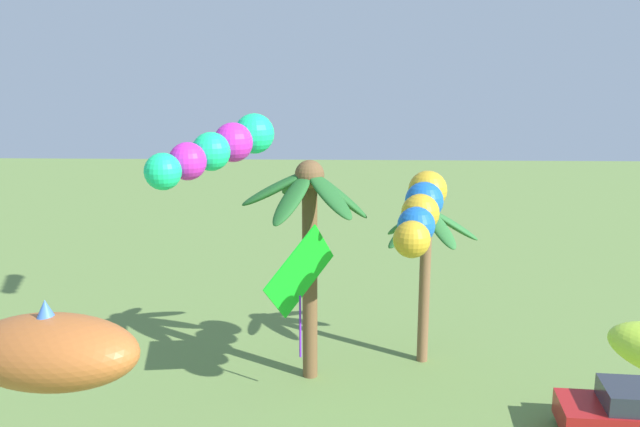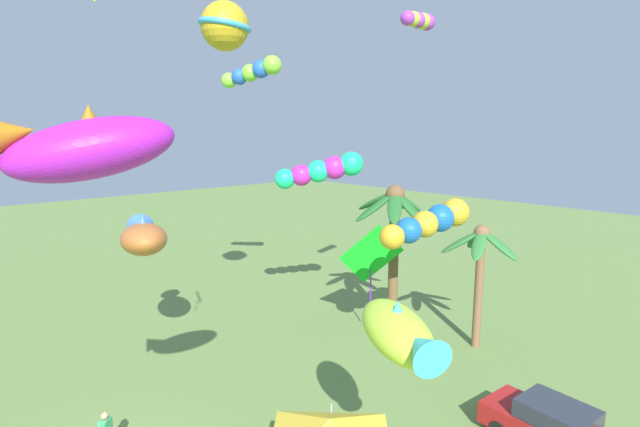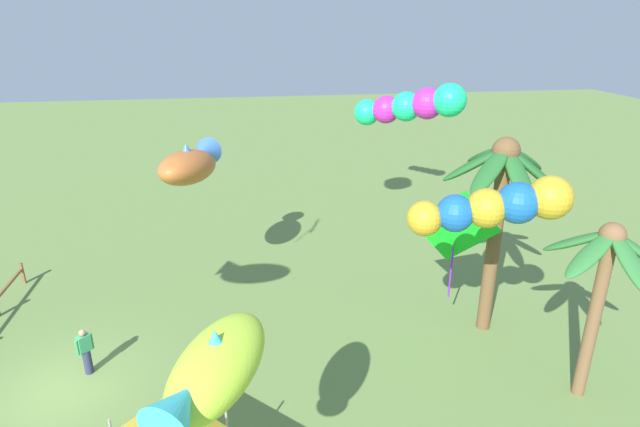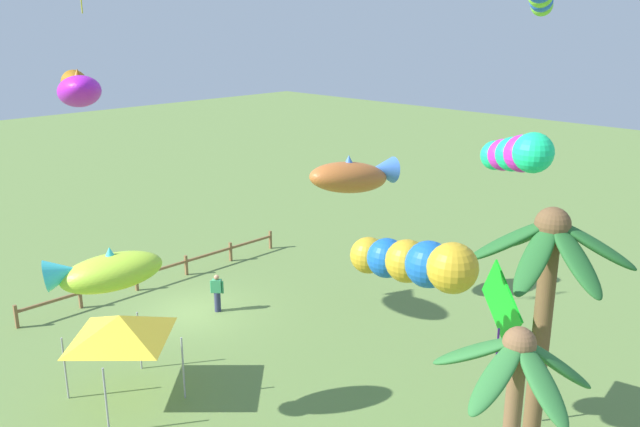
# 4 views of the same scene
# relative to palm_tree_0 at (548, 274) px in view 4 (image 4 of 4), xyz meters

# --- Properties ---
(ground_plane) EXTENTS (120.00, 120.00, 0.00)m
(ground_plane) POSITION_rel_palm_tree_0_xyz_m (1.27, -14.14, -5.29)
(ground_plane) COLOR olive
(palm_tree_0) EXTENTS (4.02, 3.91, 7.04)m
(palm_tree_0) POSITION_rel_palm_tree_0_xyz_m (0.00, 0.00, 0.00)
(palm_tree_0) COLOR brown
(palm_tree_0) RESTS_ON ground
(palm_tree_1) EXTENTS (3.24, 3.39, 5.53)m
(palm_tree_1) POSITION_rel_palm_tree_0_xyz_m (3.78, 1.26, -1.12)
(palm_tree_1) COLOR brown
(palm_tree_1) RESTS_ON ground
(rail_fence) EXTENTS (13.10, 0.12, 0.95)m
(rail_fence) POSITION_rel_palm_tree_0_xyz_m (0.43, -17.81, -4.70)
(rail_fence) COLOR brown
(rail_fence) RESTS_ON ground
(spectator_0) EXTENTS (0.42, 0.44, 1.59)m
(spectator_0) POSITION_rel_palm_tree_0_xyz_m (0.52, -13.54, -4.47)
(spectator_0) COLOR #2D3351
(spectator_0) RESTS_ON ground
(festival_tent) EXTENTS (2.86, 2.86, 2.85)m
(festival_tent) POSITION_rel_palm_tree_0_xyz_m (6.46, -10.35, -2.82)
(festival_tent) COLOR #9E9EA3
(festival_tent) RESTS_ON ground
(kite_fish_0) EXTENTS (4.13, 2.75, 1.70)m
(kite_fish_0) POSITION_rel_palm_tree_0_xyz_m (-4.04, -10.28, 0.18)
(kite_fish_0) COLOR #BD652C
(kite_fish_1) EXTENTS (2.38, 3.50, 1.55)m
(kite_fish_1) POSITION_rel_palm_tree_0_xyz_m (4.89, -14.84, 3.92)
(kite_fish_1) COLOR #B41DCC
(kite_fish_2) EXTENTS (3.31, 2.50, 1.39)m
(kite_fish_2) POSITION_rel_palm_tree_0_xyz_m (7.42, -9.05, -0.38)
(kite_fish_2) COLOR #B3E436
(kite_diamond_4) EXTENTS (1.95, 2.34, 4.12)m
(kite_diamond_4) POSITION_rel_palm_tree_0_xyz_m (-0.23, -1.34, -1.41)
(kite_diamond_4) COLOR #14CE21
(kite_tube_5) EXTENTS (3.06, 3.34, 1.73)m
(kite_tube_5) POSITION_rel_palm_tree_0_xyz_m (-2.35, -2.44, 2.41)
(kite_tube_5) COLOR #19EC8A
(kite_tube_7) EXTENTS (1.79, 4.11, 1.74)m
(kite_tube_7) POSITION_rel_palm_tree_0_xyz_m (3.19, -1.90, 0.67)
(kite_tube_7) COLOR gold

